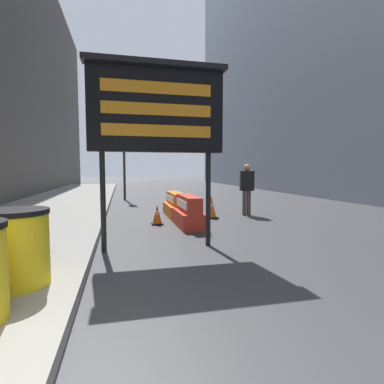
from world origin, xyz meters
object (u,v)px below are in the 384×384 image
(traffic_cone_mid, at_px, (157,215))
(pedestrian_worker, at_px, (247,185))
(jersey_barrier_orange_near, at_px, (176,206))
(message_board, at_px, (157,110))
(barrel_drum_back, at_px, (17,247))
(traffic_light_near_curb, at_px, (124,142))
(traffic_cone_near, at_px, (211,207))
(jersey_barrier_red_striped, at_px, (189,213))

(traffic_cone_mid, xyz_separation_m, pedestrian_worker, (3.15, 1.03, 0.74))
(jersey_barrier_orange_near, height_order, pedestrian_worker, pedestrian_worker)
(message_board, relative_size, jersey_barrier_orange_near, 1.98)
(barrel_drum_back, xyz_separation_m, traffic_cone_mid, (2.19, 4.41, -0.34))
(barrel_drum_back, xyz_separation_m, pedestrian_worker, (5.35, 5.45, 0.40))
(message_board, distance_m, traffic_light_near_curb, 9.55)
(message_board, height_order, jersey_barrier_orange_near, message_board)
(traffic_cone_near, bearing_deg, jersey_barrier_orange_near, 143.82)
(barrel_drum_back, bearing_deg, traffic_cone_mid, 63.56)
(jersey_barrier_red_striped, relative_size, pedestrian_worker, 0.94)
(jersey_barrier_orange_near, bearing_deg, pedestrian_worker, -10.28)
(jersey_barrier_orange_near, xyz_separation_m, pedestrian_worker, (2.35, -0.43, 0.68))
(jersey_barrier_orange_near, relative_size, pedestrian_worker, 1.04)
(jersey_barrier_orange_near, height_order, traffic_light_near_curb, traffic_light_near_curb)
(jersey_barrier_red_striped, relative_size, jersey_barrier_orange_near, 0.90)
(traffic_cone_mid, distance_m, traffic_light_near_curb, 7.50)
(barrel_drum_back, bearing_deg, jersey_barrier_red_striped, 52.75)
(message_board, distance_m, traffic_cone_near, 4.52)
(jersey_barrier_orange_near, xyz_separation_m, traffic_light_near_curb, (-1.61, 5.53, 2.53))
(jersey_barrier_orange_near, bearing_deg, traffic_cone_near, -36.18)
(pedestrian_worker, bearing_deg, message_board, -119.93)
(traffic_cone_near, relative_size, pedestrian_worker, 0.43)
(traffic_light_near_curb, distance_m, pedestrian_worker, 7.39)
(message_board, xyz_separation_m, jersey_barrier_orange_near, (1.08, 4.01, -2.34))
(pedestrian_worker, bearing_deg, barrel_drum_back, -120.64)
(barrel_drum_back, distance_m, pedestrian_worker, 7.64)
(jersey_barrier_orange_near, bearing_deg, barrel_drum_back, -117.03)
(barrel_drum_back, bearing_deg, message_board, 44.19)
(jersey_barrier_orange_near, bearing_deg, traffic_cone_mid, -118.78)
(message_board, bearing_deg, traffic_light_near_curb, 93.16)
(message_board, height_order, jersey_barrier_red_striped, message_board)
(traffic_cone_mid, bearing_deg, jersey_barrier_orange_near, 61.22)
(jersey_barrier_red_striped, bearing_deg, traffic_cone_near, 50.08)
(traffic_light_near_curb, height_order, pedestrian_worker, traffic_light_near_curb)
(traffic_light_near_curb, bearing_deg, barrel_drum_back, -96.95)
(barrel_drum_back, height_order, jersey_barrier_red_striped, barrel_drum_back)
(jersey_barrier_orange_near, distance_m, traffic_cone_near, 1.24)
(pedestrian_worker, bearing_deg, jersey_barrier_red_striped, -133.54)
(jersey_barrier_red_striped, height_order, traffic_cone_near, jersey_barrier_red_striped)
(pedestrian_worker, bearing_deg, jersey_barrier_orange_near, -176.44)
(barrel_drum_back, height_order, message_board, message_board)
(pedestrian_worker, bearing_deg, traffic_light_near_curb, 137.47)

